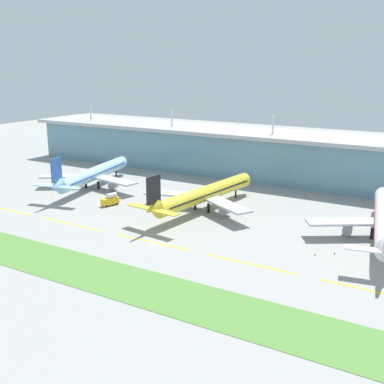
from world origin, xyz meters
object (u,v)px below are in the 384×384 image
at_px(airliner_middle, 204,194).
at_px(fuel_truck, 110,200).
at_px(airliner_far, 384,220).
at_px(safety_cone_nose_front, 315,254).
at_px(safety_cone_left_wingtip, 335,253).
at_px(airliner_near, 93,174).

bearing_deg(airliner_middle, fuel_truck, -160.07).
height_order(airliner_far, fuel_truck, airliner_far).
relative_size(fuel_truck, safety_cone_nose_front, 10.92).
height_order(safety_cone_left_wingtip, safety_cone_nose_front, same).
height_order(airliner_near, airliner_far, same).
relative_size(airliner_near, safety_cone_nose_front, 91.59).
distance_m(airliner_far, safety_cone_nose_front, 29.54).
bearing_deg(airliner_far, safety_cone_nose_front, -120.67).
bearing_deg(safety_cone_left_wingtip, safety_cone_nose_front, -140.19).
distance_m(airliner_middle, airliner_far, 64.65).
xyz_separation_m(fuel_truck, safety_cone_nose_front, (85.40, -9.93, -1.91)).
xyz_separation_m(airliner_far, safety_cone_nose_front, (-14.74, -24.86, -6.11)).
bearing_deg(fuel_truck, airliner_far, 8.48).
xyz_separation_m(airliner_middle, safety_cone_left_wingtip, (54.63, -18.85, -6.10)).
bearing_deg(airliner_near, airliner_middle, -4.54).
xyz_separation_m(airliner_middle, fuel_truck, (-35.53, -12.88, -4.19)).
distance_m(airliner_far, fuel_truck, 101.34).
distance_m(airliner_middle, safety_cone_left_wingtip, 58.11).
distance_m(airliner_near, safety_cone_nose_front, 113.41).
height_order(airliner_middle, safety_cone_nose_front, airliner_middle).
bearing_deg(airliner_middle, safety_cone_left_wingtip, -19.04).
height_order(fuel_truck, safety_cone_nose_front, fuel_truck).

